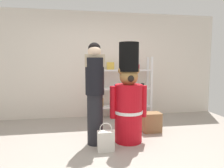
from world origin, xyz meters
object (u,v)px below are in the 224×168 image
(merchandise_shelf, at_px, (123,87))
(shopping_bag, at_px, (106,141))
(teddy_bear_guard, at_px, (129,100))
(person_shopper, at_px, (95,91))
(display_crate, at_px, (151,122))

(merchandise_shelf, bearing_deg, shopping_bag, -109.93)
(teddy_bear_guard, bearing_deg, merchandise_shelf, 80.98)
(shopping_bag, bearing_deg, person_shopper, 114.52)
(display_crate, bearing_deg, person_shopper, -160.44)
(merchandise_shelf, height_order, display_crate, merchandise_shelf)
(teddy_bear_guard, distance_m, display_crate, 0.87)
(teddy_bear_guard, bearing_deg, person_shopper, -178.19)
(merchandise_shelf, xyz_separation_m, display_crate, (0.32, -1.17, -0.58))
(shopping_bag, xyz_separation_m, display_crate, (1.00, 0.71, 0.03))
(teddy_bear_guard, bearing_deg, display_crate, 34.26)
(shopping_bag, bearing_deg, teddy_bear_guard, 36.41)
(teddy_bear_guard, distance_m, shopping_bag, 0.78)
(merchandise_shelf, xyz_separation_m, teddy_bear_guard, (-0.25, -1.56, -0.05))
(merchandise_shelf, relative_size, teddy_bear_guard, 0.89)
(merchandise_shelf, xyz_separation_m, person_shopper, (-0.82, -1.58, 0.12))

